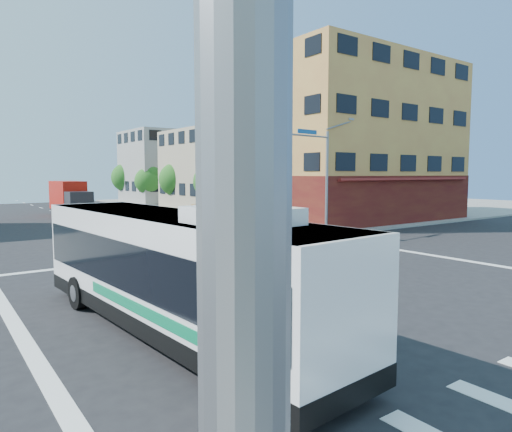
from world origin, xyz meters
TOP-DOWN VIEW (x-y plane):
  - ground at (0.00, 0.00)m, footprint 120.00×120.00m
  - sidewalk_ne at (35.00, 35.00)m, footprint 50.00×50.00m
  - corner_building_ne at (19.99, 18.48)m, footprint 18.10×15.44m
  - building_east_near at (16.98, 33.98)m, footprint 12.06×10.06m
  - building_east_far at (16.98, 47.98)m, footprint 12.06×10.06m
  - signal_mast_ne at (9.08, 10.62)m, footprint 7.91×1.13m
  - street_tree_a at (11.90, 27.92)m, footprint 3.60×3.60m
  - street_tree_b at (11.90, 35.92)m, footprint 3.80×3.80m
  - street_tree_c at (11.90, 43.92)m, footprint 3.40×3.40m
  - street_tree_d at (11.90, 51.92)m, footprint 4.00×4.00m
  - transit_bus at (-6.23, -0.83)m, footprint 3.36×11.87m
  - box_truck at (0.34, 36.08)m, footprint 2.51×7.67m
  - parked_car at (10.71, 26.13)m, footprint 2.53×5.10m

SIDE VIEW (x-z plane):
  - ground at x=0.00m, z-range 0.00..0.00m
  - sidewalk_ne at x=35.00m, z-range 0.00..0.15m
  - parked_car at x=10.71m, z-range 0.00..1.67m
  - box_truck at x=0.34m, z-range -0.05..3.37m
  - transit_bus at x=-6.23m, z-range -0.04..3.43m
  - street_tree_c at x=11.90m, z-range 0.82..6.11m
  - street_tree_a at x=11.90m, z-range 0.83..6.35m
  - street_tree_b at x=11.90m, z-range 0.85..6.65m
  - street_tree_d at x=11.90m, z-range 0.87..6.90m
  - building_east_near at x=16.98m, z-range 0.01..9.01m
  - signal_mast_ne at x=9.08m, z-range 0.95..9.02m
  - building_east_far at x=16.98m, z-range 0.01..10.01m
  - corner_building_ne at x=19.99m, z-range -1.11..12.89m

